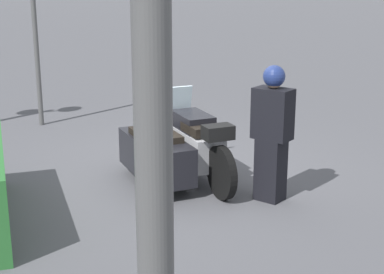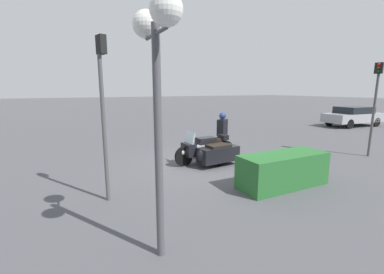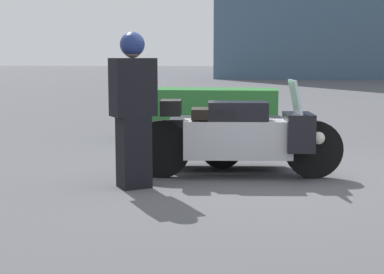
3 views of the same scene
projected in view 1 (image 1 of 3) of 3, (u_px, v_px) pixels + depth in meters
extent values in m
plane|color=#4C4C51|center=(178.00, 172.00, 8.45)|extent=(160.00, 160.00, 0.00)
cylinder|color=black|center=(169.00, 137.00, 8.96)|extent=(0.70, 0.16, 0.69)
cylinder|color=black|center=(222.00, 173.00, 7.36)|extent=(0.70, 0.16, 0.69)
cylinder|color=black|center=(158.00, 167.00, 7.80)|extent=(0.54, 0.15, 0.54)
cube|color=#B7B7BC|center=(193.00, 145.00, 8.12)|extent=(1.31, 0.52, 0.45)
cube|color=black|center=(193.00, 122.00, 8.04)|extent=(0.73, 0.45, 0.24)
cube|color=black|center=(201.00, 128.00, 7.79)|extent=(0.54, 0.44, 0.12)
cube|color=black|center=(173.00, 126.00, 8.73)|extent=(0.37, 0.58, 0.44)
cube|color=silver|center=(174.00, 100.00, 8.58)|extent=(0.16, 0.55, 0.40)
sphere|color=white|center=(168.00, 127.00, 8.96)|extent=(0.18, 0.18, 0.18)
cube|color=black|center=(156.00, 156.00, 7.81)|extent=(1.48, 0.71, 0.50)
sphere|color=black|center=(141.00, 142.00, 8.34)|extent=(0.47, 0.47, 0.47)
cube|color=black|center=(156.00, 135.00, 7.73)|extent=(0.83, 0.56, 0.09)
cube|color=black|center=(218.00, 132.00, 7.33)|extent=(0.27, 0.39, 0.18)
cube|color=black|center=(271.00, 169.00, 7.32)|extent=(0.43, 0.41, 0.79)
cube|color=black|center=(273.00, 114.00, 7.13)|extent=(0.54, 0.49, 0.63)
sphere|color=tan|center=(274.00, 79.00, 7.02)|extent=(0.22, 0.22, 0.22)
sphere|color=navy|center=(274.00, 76.00, 7.01)|extent=(0.27, 0.27, 0.27)
cylinder|color=#4C4C4C|center=(35.00, 35.00, 10.62)|extent=(0.09, 0.09, 3.34)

